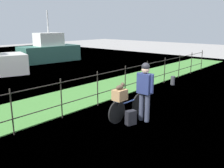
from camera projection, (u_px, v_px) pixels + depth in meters
name	position (u px, v px, depth m)	size (l,w,h in m)	color
ground_plane	(158.00, 123.00, 6.81)	(60.00, 60.00, 0.00)	#9E9993
grass_strip	(73.00, 98.00, 9.14)	(27.00, 2.40, 0.03)	#478438
iron_fence	(98.00, 86.00, 8.15)	(18.04, 0.04, 1.19)	#28231E
bicycle_main	(128.00, 107.00, 7.11)	(1.70, 0.17, 0.65)	black
wooden_crate	(120.00, 95.00, 6.73)	(0.37, 0.30, 0.30)	#A87F51
terrier_dog	(120.00, 87.00, 6.69)	(0.32, 0.15, 0.18)	#4C3D2D
cyclist_person	(145.00, 87.00, 6.78)	(0.27, 0.54, 1.68)	#383D51
backpack_on_paving	(131.00, 118.00, 6.70)	(0.28, 0.18, 0.40)	black
mooring_bollard	(173.00, 80.00, 11.17)	(0.20, 0.20, 0.40)	#38383D
moored_boat_far	(49.00, 51.00, 18.22)	(4.53, 2.34, 3.71)	#336656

